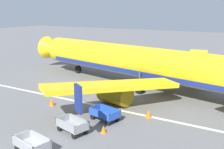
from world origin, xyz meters
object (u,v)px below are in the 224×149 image
at_px(baggage_cart_far_end, 105,114).
at_px(traffic_cone_near_plane, 149,114).
at_px(traffic_cone_mid_apron, 104,129).
at_px(airplane, 141,63).
at_px(traffic_cone_by_carts, 52,102).
at_px(baggage_cart_fourth_in_row, 72,125).
at_px(baggage_cart_third_in_row, 32,144).

relative_size(baggage_cart_far_end, traffic_cone_near_plane, 5.03).
distance_m(traffic_cone_near_plane, traffic_cone_mid_apron, 4.96).
relative_size(airplane, traffic_cone_by_carts, 51.33).
height_order(airplane, baggage_cart_fourth_in_row, airplane).
bearing_deg(airplane, traffic_cone_mid_apron, -76.95).
relative_size(airplane, baggage_cart_fourth_in_row, 10.35).
bearing_deg(baggage_cart_fourth_in_row, traffic_cone_mid_apron, 29.00).
bearing_deg(baggage_cart_fourth_in_row, airplane, 93.74).
xyz_separation_m(baggage_cart_far_end, traffic_cone_by_carts, (-6.45, 0.45, -0.24)).
bearing_deg(baggage_cart_far_end, traffic_cone_near_plane, 40.37).
height_order(baggage_cart_fourth_in_row, traffic_cone_near_plane, baggage_cart_fourth_in_row).
height_order(baggage_cart_third_in_row, traffic_cone_by_carts, baggage_cart_third_in_row).
relative_size(traffic_cone_mid_apron, traffic_cone_by_carts, 0.82).
relative_size(airplane, baggage_cart_third_in_row, 10.33).
bearing_deg(airplane, baggage_cart_far_end, -80.73).
bearing_deg(traffic_cone_by_carts, baggage_cart_third_in_row, -55.05).
bearing_deg(baggage_cart_fourth_in_row, baggage_cart_third_in_row, -95.17).
xyz_separation_m(traffic_cone_mid_apron, traffic_cone_by_carts, (-7.70, 2.57, 0.07)).
height_order(baggage_cart_third_in_row, traffic_cone_mid_apron, baggage_cart_third_in_row).
relative_size(airplane, traffic_cone_mid_apron, 62.70).
distance_m(baggage_cart_fourth_in_row, traffic_cone_near_plane, 6.97).
bearing_deg(traffic_cone_near_plane, traffic_cone_mid_apron, -110.34).
height_order(baggage_cart_third_in_row, baggage_cart_far_end, same).
xyz_separation_m(baggage_cart_third_in_row, traffic_cone_by_carts, (-5.25, 7.51, -0.24)).
bearing_deg(baggage_cart_third_in_row, traffic_cone_mid_apron, 63.61).
bearing_deg(baggage_cart_third_in_row, airplane, 91.88).
bearing_deg(traffic_cone_near_plane, baggage_cart_third_in_row, -113.53).
distance_m(airplane, baggage_cart_fourth_in_row, 14.53).
bearing_deg(airplane, baggage_cart_fourth_in_row, -86.26).
bearing_deg(traffic_cone_by_carts, baggage_cart_fourth_in_row, -33.78).
xyz_separation_m(airplane, traffic_cone_by_carts, (-4.65, -10.55, -2.69)).
bearing_deg(baggage_cart_third_in_row, traffic_cone_by_carts, 124.95).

